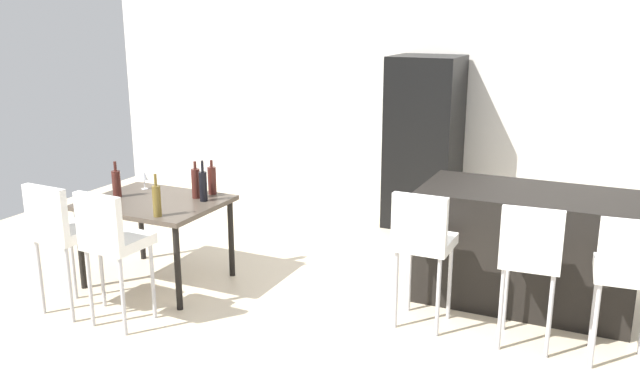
% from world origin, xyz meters
% --- Properties ---
extents(ground_plane, '(10.00, 10.00, 0.00)m').
position_xyz_m(ground_plane, '(0.00, 0.00, 0.00)').
color(ground_plane, beige).
extents(back_wall, '(10.00, 0.12, 2.90)m').
position_xyz_m(back_wall, '(0.00, 2.68, 1.45)').
color(back_wall, silver).
rests_on(back_wall, ground_plane).
extents(kitchen_island, '(1.66, 0.86, 0.92)m').
position_xyz_m(kitchen_island, '(0.68, 0.62, 0.46)').
color(kitchen_island, black).
rests_on(kitchen_island, ground_plane).
extents(bar_chair_left, '(0.40, 0.40, 1.05)m').
position_xyz_m(bar_chair_left, '(0.07, -0.19, 0.70)').
color(bar_chair_left, white).
rests_on(bar_chair_left, ground_plane).
extents(bar_chair_middle, '(0.43, 0.43, 1.05)m').
position_xyz_m(bar_chair_middle, '(0.82, -0.19, 0.70)').
color(bar_chair_middle, white).
rests_on(bar_chair_middle, ground_plane).
extents(bar_chair_right, '(0.43, 0.43, 1.05)m').
position_xyz_m(bar_chair_right, '(1.43, -0.19, 0.70)').
color(bar_chair_right, white).
rests_on(bar_chair_right, ground_plane).
extents(dining_table, '(1.12, 0.89, 0.74)m').
position_xyz_m(dining_table, '(-2.24, -0.33, 0.66)').
color(dining_table, '#4C4238').
rests_on(dining_table, ground_plane).
extents(dining_chair_near, '(0.42, 0.42, 1.05)m').
position_xyz_m(dining_chair_near, '(-2.50, -1.13, 0.70)').
color(dining_chair_near, white).
rests_on(dining_chair_near, ground_plane).
extents(dining_chair_far, '(0.42, 0.42, 1.05)m').
position_xyz_m(dining_chair_far, '(-1.99, -1.13, 0.70)').
color(dining_chair_far, white).
rests_on(dining_chair_far, ground_plane).
extents(wine_bottle_end, '(0.07, 0.07, 0.34)m').
position_xyz_m(wine_bottle_end, '(-1.93, -0.68, 0.87)').
color(wine_bottle_end, brown).
rests_on(wine_bottle_end, dining_table).
extents(wine_bottle_far, '(0.07, 0.07, 0.31)m').
position_xyz_m(wine_bottle_far, '(-2.61, -0.37, 0.86)').
color(wine_bottle_far, '#471E19').
rests_on(wine_bottle_far, dining_table).
extents(wine_bottle_corner, '(0.07, 0.07, 0.32)m').
position_xyz_m(wine_bottle_corner, '(-1.97, -0.11, 0.87)').
color(wine_bottle_corner, '#471E19').
rests_on(wine_bottle_corner, dining_table).
extents(wine_bottle_left, '(0.07, 0.07, 0.35)m').
position_xyz_m(wine_bottle_left, '(-1.85, -0.16, 0.87)').
color(wine_bottle_left, black).
rests_on(wine_bottle_left, dining_table).
extents(wine_bottle_near, '(0.07, 0.07, 0.30)m').
position_xyz_m(wine_bottle_near, '(-1.92, 0.06, 0.87)').
color(wine_bottle_near, '#471E19').
rests_on(wine_bottle_near, dining_table).
extents(wine_glass_middle, '(0.07, 0.07, 0.17)m').
position_xyz_m(wine_glass_middle, '(-2.57, -0.06, 0.86)').
color(wine_glass_middle, silver).
rests_on(wine_glass_middle, dining_table).
extents(refrigerator, '(0.72, 0.68, 1.84)m').
position_xyz_m(refrigerator, '(-0.66, 2.24, 0.92)').
color(refrigerator, black).
rests_on(refrigerator, ground_plane).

